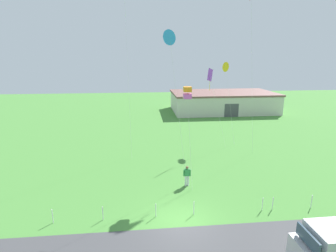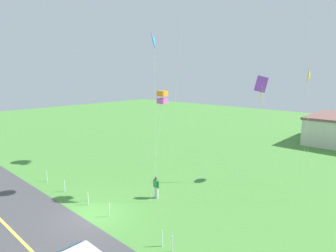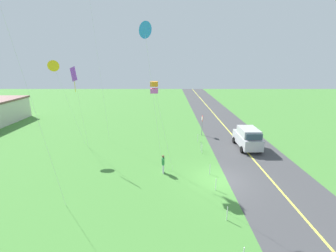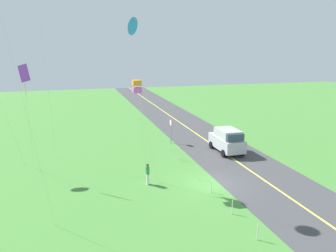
# 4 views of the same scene
# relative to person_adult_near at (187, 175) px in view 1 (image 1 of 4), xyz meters

# --- Properties ---
(ground_plane) EXTENTS (120.00, 120.00, 0.10)m
(ground_plane) POSITION_rel_person_adult_near_xyz_m (-1.13, -4.57, -0.91)
(ground_plane) COLOR #478438
(person_adult_near) EXTENTS (0.58, 0.22, 1.60)m
(person_adult_near) POSITION_rel_person_adult_near_xyz_m (0.00, 0.00, 0.00)
(person_adult_near) COLOR silver
(person_adult_near) RESTS_ON ground
(kite_red_low) EXTENTS (1.77, 1.65, 11.55)m
(kite_red_low) POSITION_rel_person_adult_near_xyz_m (-1.22, 1.12, 10.08)
(kite_red_low) COLOR silver
(kite_red_low) RESTS_ON ground
(kite_blue_mid) EXTENTS (2.54, 0.88, 8.59)m
(kite_blue_mid) POSITION_rel_person_adult_near_xyz_m (3.66, 8.09, 6.90)
(kite_blue_mid) COLOR silver
(kite_blue_mid) RESTS_ON ground
(kite_yellow_high) EXTENTS (0.56, 1.76, 7.55)m
(kite_yellow_high) POSITION_rel_person_adult_near_xyz_m (0.03, 0.64, 6.24)
(kite_yellow_high) COLOR silver
(kite_yellow_high) RESTS_ON ground
(kite_orange_near) EXTENTS (1.12, 2.56, 9.12)m
(kite_orange_near) POSITION_rel_person_adult_near_xyz_m (6.23, 11.06, 7.67)
(kite_orange_near) COLOR silver
(kite_orange_near) RESTS_ON ground
(warehouse_distant) EXTENTS (18.36, 10.20, 3.50)m
(warehouse_distant) POSITION_rel_person_adult_near_xyz_m (11.41, 27.88, 0.89)
(warehouse_distant) COLOR beige
(warehouse_distant) RESTS_ON ground
(fence_post_0) EXTENTS (0.05, 0.05, 0.90)m
(fence_post_0) POSITION_rel_person_adult_near_xyz_m (-8.79, -3.87, -0.41)
(fence_post_0) COLOR silver
(fence_post_0) RESTS_ON ground
(fence_post_1) EXTENTS (0.05, 0.05, 0.90)m
(fence_post_1) POSITION_rel_person_adult_near_xyz_m (-5.85, -3.87, -0.41)
(fence_post_1) COLOR silver
(fence_post_1) RESTS_ON ground
(fence_post_2) EXTENTS (0.05, 0.05, 0.90)m
(fence_post_2) POSITION_rel_person_adult_near_xyz_m (-2.62, -3.87, -0.41)
(fence_post_2) COLOR silver
(fence_post_2) RESTS_ON ground
(fence_post_3) EXTENTS (0.05, 0.05, 0.90)m
(fence_post_3) POSITION_rel_person_adult_near_xyz_m (-0.22, -3.87, -0.41)
(fence_post_3) COLOR silver
(fence_post_3) RESTS_ON ground
(fence_post_4) EXTENTS (0.05, 0.05, 0.90)m
(fence_post_4) POSITION_rel_person_adult_near_xyz_m (4.28, -3.87, -0.41)
(fence_post_4) COLOR silver
(fence_post_4) RESTS_ON ground
(fence_post_5) EXTENTS (0.05, 0.05, 0.90)m
(fence_post_5) POSITION_rel_person_adult_near_xyz_m (4.98, -3.87, -0.41)
(fence_post_5) COLOR silver
(fence_post_5) RESTS_ON ground
(fence_post_6) EXTENTS (0.05, 0.05, 0.90)m
(fence_post_6) POSITION_rel_person_adult_near_xyz_m (7.66, -3.87, -0.41)
(fence_post_6) COLOR silver
(fence_post_6) RESTS_ON ground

